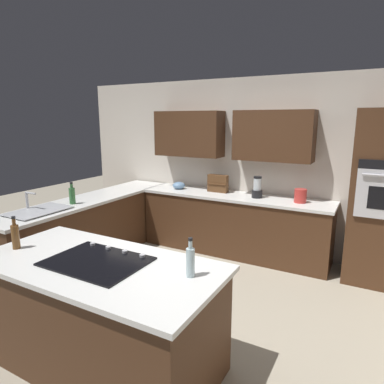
# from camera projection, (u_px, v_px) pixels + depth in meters

# --- Properties ---
(ground_plane) EXTENTS (14.00, 14.00, 0.00)m
(ground_plane) POSITION_uv_depth(u_px,v_px,m) (181.00, 308.00, 3.65)
(ground_plane) COLOR #9E937F
(wall_back) EXTENTS (6.00, 0.44, 2.60)m
(wall_back) POSITION_uv_depth(u_px,v_px,m) (245.00, 158.00, 5.13)
(wall_back) COLOR silver
(wall_back) RESTS_ON ground
(lower_cabinets_back) EXTENTS (2.80, 0.60, 0.86)m
(lower_cabinets_back) POSITION_uv_depth(u_px,v_px,m) (233.00, 225.00, 5.08)
(lower_cabinets_back) COLOR #472B19
(lower_cabinets_back) RESTS_ON ground
(countertop_back) EXTENTS (2.84, 0.64, 0.04)m
(countertop_back) POSITION_uv_depth(u_px,v_px,m) (234.00, 196.00, 4.98)
(countertop_back) COLOR silver
(countertop_back) RESTS_ON lower_cabinets_back
(lower_cabinets_side) EXTENTS (0.60, 2.90, 0.86)m
(lower_cabinets_side) POSITION_uv_depth(u_px,v_px,m) (92.00, 230.00, 4.89)
(lower_cabinets_side) COLOR #472B19
(lower_cabinets_side) RESTS_ON ground
(countertop_side) EXTENTS (0.64, 2.94, 0.04)m
(countertop_side) POSITION_uv_depth(u_px,v_px,m) (90.00, 199.00, 4.79)
(countertop_side) COLOR silver
(countertop_side) RESTS_ON lower_cabinets_side
(island_base) EXTENTS (1.93, 0.89, 0.86)m
(island_base) POSITION_uv_depth(u_px,v_px,m) (100.00, 316.00, 2.73)
(island_base) COLOR #472B19
(island_base) RESTS_ON ground
(island_top) EXTENTS (2.01, 0.97, 0.04)m
(island_top) POSITION_uv_depth(u_px,v_px,m) (97.00, 265.00, 2.64)
(island_top) COLOR silver
(island_top) RESTS_ON island_base
(sink_unit) EXTENTS (0.46, 0.70, 0.23)m
(sink_unit) POSITION_uv_depth(u_px,v_px,m) (38.00, 210.00, 4.07)
(sink_unit) COLOR #515456
(sink_unit) RESTS_ON countertop_side
(cooktop) EXTENTS (0.76, 0.56, 0.03)m
(cooktop) POSITION_uv_depth(u_px,v_px,m) (97.00, 261.00, 2.64)
(cooktop) COLOR black
(cooktop) RESTS_ON island_top
(blender) EXTENTS (0.15, 0.15, 0.31)m
(blender) POSITION_uv_depth(u_px,v_px,m) (257.00, 189.00, 4.79)
(blender) COLOR black
(blender) RESTS_ON countertop_back
(mixing_bowl) EXTENTS (0.20, 0.20, 0.11)m
(mixing_bowl) POSITION_uv_depth(u_px,v_px,m) (179.00, 185.00, 5.41)
(mixing_bowl) COLOR #668CB2
(mixing_bowl) RESTS_ON countertop_back
(spice_rack) EXTENTS (0.31, 0.11, 0.27)m
(spice_rack) POSITION_uv_depth(u_px,v_px,m) (218.00, 183.00, 5.16)
(spice_rack) COLOR brown
(spice_rack) RESTS_ON countertop_back
(kettle) EXTENTS (0.16, 0.16, 0.18)m
(kettle) POSITION_uv_depth(u_px,v_px,m) (300.00, 196.00, 4.51)
(kettle) COLOR red
(kettle) RESTS_ON countertop_back
(dish_soap_bottle) EXTENTS (0.08, 0.08, 0.29)m
(dish_soap_bottle) POSITION_uv_depth(u_px,v_px,m) (72.00, 195.00, 4.43)
(dish_soap_bottle) COLOR #336B38
(dish_soap_bottle) RESTS_ON countertop_side
(oil_bottle) EXTENTS (0.06, 0.06, 0.29)m
(oil_bottle) POSITION_uv_depth(u_px,v_px,m) (15.00, 236.00, 2.89)
(oil_bottle) COLOR brown
(oil_bottle) RESTS_ON island_top
(second_bottle) EXTENTS (0.06, 0.06, 0.29)m
(second_bottle) POSITION_uv_depth(u_px,v_px,m) (190.00, 261.00, 2.37)
(second_bottle) COLOR silver
(second_bottle) RESTS_ON island_top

